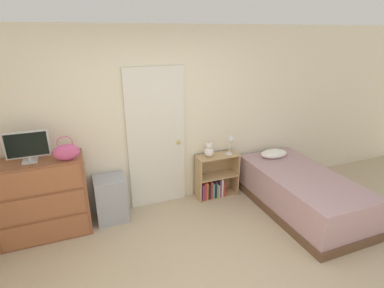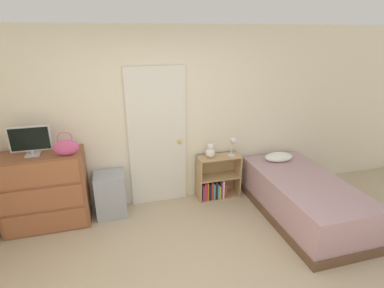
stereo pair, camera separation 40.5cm
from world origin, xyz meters
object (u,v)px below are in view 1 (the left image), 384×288
(dresser, at_px, (43,199))
(teddy_bear, at_px, (209,151))
(handbag, at_px, (66,152))
(bed, at_px, (300,192))
(bookshelf, at_px, (214,181))
(storage_bin, at_px, (111,199))
(desk_lamp, at_px, (231,141))
(tv, at_px, (27,146))

(dresser, distance_m, teddy_bear, 2.31)
(handbag, relative_size, bed, 0.16)
(handbag, height_order, bookshelf, handbag)
(dresser, bearing_deg, storage_bin, 2.99)
(storage_bin, bearing_deg, bed, -16.78)
(desk_lamp, relative_size, bed, 0.15)
(teddy_bear, distance_m, desk_lamp, 0.37)
(bookshelf, relative_size, bed, 0.35)
(dresser, height_order, bookshelf, dresser)
(tv, distance_m, storage_bin, 1.25)
(desk_lamp, height_order, bed, desk_lamp)
(desk_lamp, xyz_separation_m, bed, (0.74, -0.78, -0.61))
(handbag, bearing_deg, tv, 163.93)
(handbag, xyz_separation_m, bookshelf, (2.04, 0.22, -0.88))
(dresser, bearing_deg, bed, -12.22)
(tv, bearing_deg, storage_bin, 3.36)
(dresser, distance_m, storage_bin, 0.84)
(handbag, distance_m, bed, 3.19)
(storage_bin, bearing_deg, tv, -176.64)
(bed, bearing_deg, teddy_bear, 142.74)
(handbag, distance_m, desk_lamp, 2.30)
(desk_lamp, distance_m, bed, 1.24)
(bed, bearing_deg, handbag, 168.64)
(tv, xyz_separation_m, desk_lamp, (2.68, 0.06, -0.32))
(tv, height_order, handbag, tv)
(teddy_bear, xyz_separation_m, desk_lamp, (0.34, -0.04, 0.12))
(teddy_bear, relative_size, desk_lamp, 0.74)
(tv, height_order, storage_bin, tv)
(tv, distance_m, bookshelf, 2.63)
(dresser, relative_size, bed, 0.54)
(tv, bearing_deg, bookshelf, 2.35)
(handbag, height_order, teddy_bear, handbag)
(bookshelf, relative_size, desk_lamp, 2.31)
(tv, distance_m, bed, 3.62)
(handbag, distance_m, storage_bin, 0.95)
(teddy_bear, bearing_deg, storage_bin, -178.10)
(tv, relative_size, desk_lamp, 1.59)
(tv, relative_size, bed, 0.24)
(storage_bin, bearing_deg, teddy_bear, 1.90)
(bookshelf, bearing_deg, teddy_bear, -179.60)
(handbag, xyz_separation_m, teddy_bear, (1.94, 0.22, -0.35))
(handbag, relative_size, storage_bin, 0.48)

